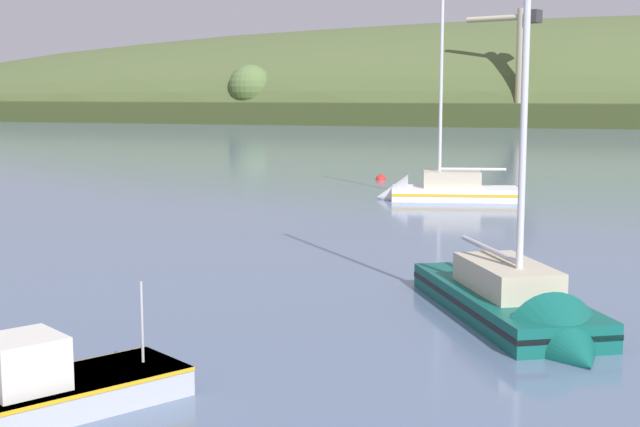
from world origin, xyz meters
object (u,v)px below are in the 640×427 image
at_px(sailboat_near_mooring, 519,316).
at_px(fishing_boat_moored, 48,397).
at_px(dockside_crane, 519,68).
at_px(sailboat_far_left, 437,194).
at_px(mooring_buoy_foreground, 381,180).

bearing_deg(sailboat_near_mooring, fishing_boat_moored, -68.83).
bearing_deg(fishing_boat_moored, dockside_crane, -146.63).
distance_m(sailboat_far_left, fishing_boat_moored, 37.70).
height_order(sailboat_near_mooring, fishing_boat_moored, sailboat_near_mooring).
bearing_deg(dockside_crane, sailboat_near_mooring, 115.25).
bearing_deg(dockside_crane, mooring_buoy_foreground, 110.55).
bearing_deg(dockside_crane, sailboat_far_left, 113.20).
bearing_deg(fishing_boat_moored, mooring_buoy_foreground, -142.64).
relative_size(sailboat_near_mooring, fishing_boat_moored, 2.78).
bearing_deg(dockside_crane, fishing_boat_moored, 112.18).
bearing_deg(mooring_buoy_foreground, sailboat_far_left, -56.36).
bearing_deg(sailboat_far_left, sailboat_near_mooring, 92.81).
relative_size(dockside_crane, mooring_buoy_foreground, 27.29).
relative_size(dockside_crane, sailboat_near_mooring, 1.61).
relative_size(sailboat_near_mooring, mooring_buoy_foreground, 16.94).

